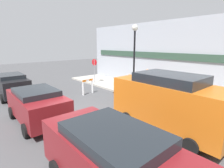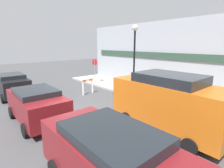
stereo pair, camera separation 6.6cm
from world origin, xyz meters
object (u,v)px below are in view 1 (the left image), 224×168
(streetlamp_post, at_px, (134,50))
(person_pedestrian, at_px, (147,78))
(person_worker, at_px, (129,85))
(parked_car_0, at_px, (11,84))
(work_van, at_px, (168,100))
(parked_car_2, at_px, (114,159))
(stop_sign, at_px, (94,67))
(parked_car_1, at_px, (37,103))

(streetlamp_post, relative_size, person_pedestrian, 3.02)
(streetlamp_post, distance_m, person_worker, 2.60)
(parked_car_0, xyz_separation_m, work_van, (10.01, 4.01, 0.42))
(person_worker, distance_m, parked_car_2, 8.11)
(stop_sign, relative_size, person_pedestrian, 1.37)
(streetlamp_post, bearing_deg, person_pedestrian, 93.18)
(streetlamp_post, distance_m, parked_car_1, 7.45)
(person_worker, distance_m, parked_car_1, 6.11)
(parked_car_2, bearing_deg, work_van, 104.58)
(person_worker, height_order, parked_car_2, parked_car_2)
(stop_sign, xyz_separation_m, work_van, (9.47, -2.81, -0.28))
(parked_car_1, bearing_deg, parked_car_2, -0.00)
(stop_sign, relative_size, parked_car_0, 0.57)
(streetlamp_post, relative_size, parked_car_2, 1.10)
(streetlamp_post, xyz_separation_m, parked_car_0, (-5.23, -7.05, -2.37))
(streetlamp_post, xyz_separation_m, stop_sign, (-4.69, -0.23, -1.67))
(stop_sign, bearing_deg, streetlamp_post, 172.29)
(parked_car_0, relative_size, parked_car_2, 0.88)
(person_pedestrian, bearing_deg, parked_car_0, 62.58)
(streetlamp_post, height_order, stop_sign, streetlamp_post)
(parked_car_2, relative_size, work_van, 0.91)
(streetlamp_post, distance_m, stop_sign, 4.98)
(parked_car_0, bearing_deg, streetlamp_post, 53.45)
(parked_car_0, bearing_deg, stop_sign, 85.47)
(work_van, bearing_deg, parked_car_0, -158.19)
(parked_car_0, relative_size, work_van, 0.80)
(person_pedestrian, height_order, parked_car_2, parked_car_2)
(person_pedestrian, relative_size, parked_car_0, 0.41)
(streetlamp_post, relative_size, stop_sign, 2.20)
(parked_car_0, bearing_deg, parked_car_1, 0.00)
(streetlamp_post, xyz_separation_m, person_pedestrian, (-0.10, 1.72, -2.29))
(work_van, bearing_deg, person_pedestrian, 135.64)
(parked_car_2, xyz_separation_m, work_van, (-1.04, 4.01, 0.36))
(stop_sign, height_order, person_pedestrian, stop_sign)
(parked_car_1, distance_m, work_van, 6.09)
(person_worker, height_order, parked_car_0, person_worker)
(parked_car_1, height_order, work_van, work_van)
(stop_sign, relative_size, person_worker, 1.28)
(streetlamp_post, distance_m, parked_car_0, 9.09)
(parked_car_0, bearing_deg, work_van, 21.81)
(person_worker, relative_size, parked_car_1, 0.44)
(person_pedestrian, bearing_deg, parked_car_2, 126.90)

